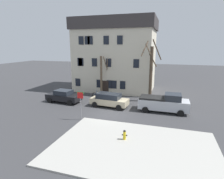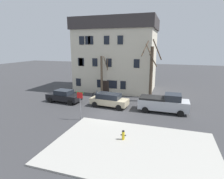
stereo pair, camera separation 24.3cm
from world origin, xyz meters
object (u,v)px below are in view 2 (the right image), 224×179
(car_black_sedan, at_px, (64,96))
(tree_bare_near, at_px, (102,75))
(street_sign_pole, at_px, (80,100))
(fire_hydrant, at_px, (123,135))
(pickup_truck_silver, at_px, (164,103))
(building_main, at_px, (116,55))
(bicycle_leaning, at_px, (98,95))
(tree_bare_mid, at_px, (151,72))
(car_beige_wagon, at_px, (109,100))

(car_black_sedan, bearing_deg, tree_bare_near, 53.60)
(street_sign_pole, bearing_deg, fire_hydrant, -28.96)
(car_black_sedan, relative_size, pickup_truck_silver, 0.86)
(pickup_truck_silver, height_order, fire_hydrant, pickup_truck_silver)
(tree_bare_near, distance_m, fire_hydrant, 14.25)
(building_main, distance_m, tree_bare_near, 5.42)
(tree_bare_near, distance_m, bicycle_leaning, 3.07)
(tree_bare_near, distance_m, car_black_sedan, 6.42)
(tree_bare_mid, relative_size, car_black_sedan, 1.72)
(car_black_sedan, bearing_deg, car_beige_wagon, 0.11)
(bicycle_leaning, bearing_deg, street_sign_pole, -80.11)
(tree_bare_mid, height_order, pickup_truck_silver, tree_bare_mid)
(car_black_sedan, relative_size, street_sign_pole, 1.61)
(building_main, distance_m, car_beige_wagon, 10.85)
(car_beige_wagon, height_order, street_sign_pole, street_sign_pole)
(bicycle_leaning, bearing_deg, car_beige_wagon, -50.98)
(car_beige_wagon, bearing_deg, tree_bare_near, 119.31)
(car_beige_wagon, height_order, pickup_truck_silver, pickup_truck_silver)
(car_beige_wagon, xyz_separation_m, bicycle_leaning, (-2.81, 3.47, -0.50))
(car_beige_wagon, relative_size, fire_hydrant, 5.92)
(tree_bare_near, distance_m, pickup_truck_silver, 10.37)
(tree_bare_mid, xyz_separation_m, fire_hydrant, (-0.67, -11.42, -3.45))
(building_main, relative_size, car_black_sedan, 2.74)
(fire_hydrant, relative_size, street_sign_pole, 0.27)
(building_main, xyz_separation_m, bicycle_leaning, (-0.85, -6.01, -5.40))
(car_beige_wagon, distance_m, pickup_truck_silver, 6.36)
(tree_bare_mid, relative_size, car_beige_wagon, 1.72)
(street_sign_pole, bearing_deg, building_main, 92.38)
(building_main, xyz_separation_m, pickup_truck_silver, (8.32, -9.28, -4.74))
(car_beige_wagon, distance_m, bicycle_leaning, 4.49)
(car_black_sedan, bearing_deg, bicycle_leaning, 45.32)
(tree_bare_near, bearing_deg, car_beige_wagon, -60.69)
(tree_bare_mid, distance_m, car_black_sedan, 11.76)
(car_beige_wagon, distance_m, fire_hydrant, 8.51)
(building_main, distance_m, pickup_truck_silver, 13.33)
(building_main, bearing_deg, tree_bare_mid, -41.74)
(tree_bare_near, distance_m, car_beige_wagon, 5.96)
(pickup_truck_silver, bearing_deg, fire_hydrant, -108.42)
(car_beige_wagon, bearing_deg, building_main, 101.69)
(car_black_sedan, distance_m, fire_hydrant, 12.58)
(tree_bare_near, xyz_separation_m, street_sign_pole, (1.33, -9.61, -1.11))
(building_main, relative_size, car_beige_wagon, 2.74)
(fire_hydrant, bearing_deg, street_sign_pole, 151.04)
(tree_bare_near, bearing_deg, fire_hydrant, -62.60)
(tree_bare_mid, height_order, fire_hydrant, tree_bare_mid)
(car_black_sedan, bearing_deg, pickup_truck_silver, 0.99)
(building_main, relative_size, pickup_truck_silver, 2.35)
(tree_bare_mid, bearing_deg, tree_bare_near, 171.82)
(building_main, height_order, tree_bare_near, building_main)
(building_main, relative_size, bicycle_leaning, 7.35)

